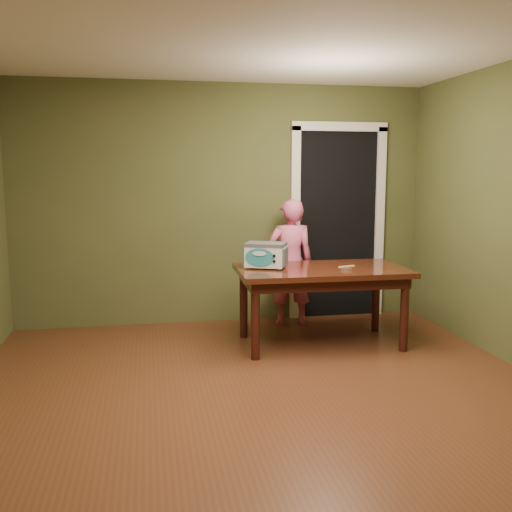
% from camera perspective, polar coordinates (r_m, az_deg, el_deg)
% --- Properties ---
extents(floor, '(5.00, 5.00, 0.00)m').
position_cam_1_polar(floor, '(4.14, 1.63, -15.24)').
color(floor, '#562C18').
rests_on(floor, ground).
extents(room_shell, '(4.52, 5.02, 2.61)m').
position_cam_1_polar(room_shell, '(3.79, 1.74, 9.12)').
color(room_shell, brown).
rests_on(room_shell, ground).
extents(doorway, '(1.10, 0.66, 2.25)m').
position_cam_1_polar(doorway, '(6.84, 7.33, 3.34)').
color(doorway, black).
rests_on(doorway, ground).
extents(dining_table, '(1.62, 0.93, 0.75)m').
position_cam_1_polar(dining_table, '(5.49, 6.54, -2.20)').
color(dining_table, '#37160C').
rests_on(dining_table, floor).
extents(toy_oven, '(0.45, 0.39, 0.24)m').
position_cam_1_polar(toy_oven, '(5.41, 0.98, 0.18)').
color(toy_oven, '#4C4F54').
rests_on(toy_oven, dining_table).
extents(baking_pan, '(0.10, 0.10, 0.02)m').
position_cam_1_polar(baking_pan, '(5.37, 9.05, -1.29)').
color(baking_pan, silver).
rests_on(baking_pan, dining_table).
extents(spatula, '(0.18, 0.08, 0.01)m').
position_cam_1_polar(spatula, '(5.56, 9.04, -1.02)').
color(spatula, '#F8F66C').
rests_on(spatula, dining_table).
extents(child, '(0.53, 0.37, 1.37)m').
position_cam_1_polar(child, '(6.16, 3.46, -0.66)').
color(child, '#DD5B85').
rests_on(child, floor).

